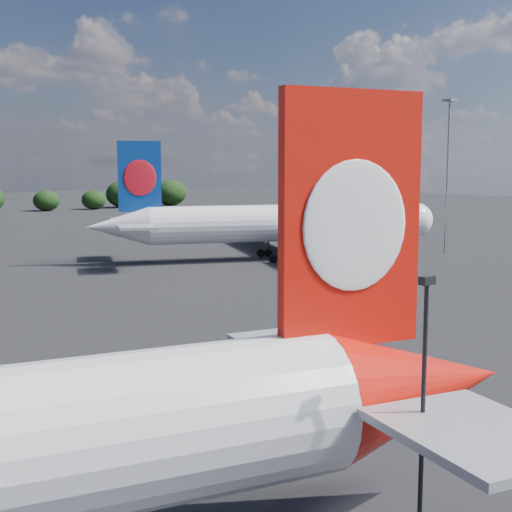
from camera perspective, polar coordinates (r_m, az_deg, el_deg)
china_southern_airliner at (r=104.00m, az=1.64°, el=2.56°), size 50.25×48.38×17.09m
apron_lamp_post at (r=25.10m, az=13.20°, el=-12.02°), size 0.55×0.30×10.50m
floodlight_mast_near at (r=114.10m, az=15.11°, el=7.76°), size 1.60×1.60×23.68m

